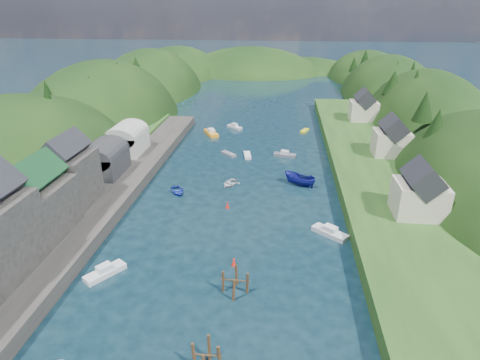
# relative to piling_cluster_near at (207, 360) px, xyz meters

# --- Properties ---
(ground) EXTENTS (600.00, 600.00, 0.00)m
(ground) POSITION_rel_piling_cluster_near_xyz_m (-0.68, 56.54, -1.18)
(ground) COLOR black
(ground) RESTS_ON ground
(hillside_left) EXTENTS (44.00, 245.56, 52.00)m
(hillside_left) POSITION_rel_piling_cluster_near_xyz_m (-45.68, 81.54, -9.22)
(hillside_left) COLOR black
(hillside_left) RESTS_ON ground
(hillside_right) EXTENTS (36.00, 245.56, 48.00)m
(hillside_right) POSITION_rel_piling_cluster_near_xyz_m (44.32, 81.54, -8.60)
(hillside_right) COLOR black
(hillside_right) RESTS_ON ground
(far_hills) EXTENTS (103.00, 68.00, 44.00)m
(far_hills) POSITION_rel_piling_cluster_near_xyz_m (0.54, 180.55, -11.98)
(far_hills) COLOR black
(far_hills) RESTS_ON ground
(hill_trees) EXTENTS (90.93, 147.21, 12.66)m
(hill_trees) POSITION_rel_piling_cluster_near_xyz_m (0.38, 70.18, 9.88)
(hill_trees) COLOR black
(hill_trees) RESTS_ON ground
(quay_left) EXTENTS (12.00, 110.00, 2.00)m
(quay_left) POSITION_rel_piling_cluster_near_xyz_m (-24.68, 26.54, -0.18)
(quay_left) COLOR #2D2B28
(quay_left) RESTS_ON ground
(terrace_left_grass) EXTENTS (12.00, 110.00, 2.50)m
(terrace_left_grass) POSITION_rel_piling_cluster_near_xyz_m (-31.68, 26.54, 0.07)
(terrace_left_grass) COLOR #234719
(terrace_left_grass) RESTS_ON ground
(quayside_buildings) EXTENTS (8.00, 35.84, 12.90)m
(quayside_buildings) POSITION_rel_piling_cluster_near_xyz_m (-26.68, 12.94, 5.90)
(quayside_buildings) COLOR #2D2B28
(quayside_buildings) RESTS_ON quay_left
(boat_sheds) EXTENTS (7.00, 21.00, 7.50)m
(boat_sheds) POSITION_rel_piling_cluster_near_xyz_m (-26.68, 45.54, 4.09)
(boat_sheds) COLOR #2D2D30
(boat_sheds) RESTS_ON quay_left
(terrace_right) EXTENTS (16.00, 120.00, 2.40)m
(terrace_right) POSITION_rel_piling_cluster_near_xyz_m (24.32, 46.54, 0.02)
(terrace_right) COLOR #234719
(terrace_right) RESTS_ON ground
(right_bank_cottages) EXTENTS (9.00, 59.24, 8.41)m
(right_bank_cottages) POSITION_rel_piling_cluster_near_xyz_m (27.32, 54.88, 4.66)
(right_bank_cottages) COLOR beige
(right_bank_cottages) RESTS_ON terrace_right
(piling_cluster_near) EXTENTS (2.84, 2.68, 3.51)m
(piling_cluster_near) POSITION_rel_piling_cluster_near_xyz_m (0.00, 0.00, 0.00)
(piling_cluster_near) COLOR #382314
(piling_cluster_near) RESTS_ON ground
(piling_cluster_far) EXTENTS (3.42, 3.17, 3.43)m
(piling_cluster_far) POSITION_rel_piling_cluster_near_xyz_m (1.30, 11.03, -0.03)
(piling_cluster_far) COLOR #382314
(piling_cluster_far) RESTS_ON ground
(channel_buoy_near) EXTENTS (0.70, 0.70, 1.10)m
(channel_buoy_near) POSITION_rel_piling_cluster_near_xyz_m (0.52, 16.19, -0.70)
(channel_buoy_near) COLOR red
(channel_buoy_near) RESTS_ON ground
(channel_buoy_far) EXTENTS (0.70, 0.70, 1.10)m
(channel_buoy_far) POSITION_rel_piling_cluster_near_xyz_m (-2.50, 31.94, -0.70)
(channel_buoy_far) COLOR red
(channel_buoy_far) RESTS_ON ground
(moored_boats) EXTENTS (33.76, 88.67, 2.47)m
(moored_boats) POSITION_rel_piling_cluster_near_xyz_m (-2.53, 29.72, -0.46)
(moored_boats) COLOR silver
(moored_boats) RESTS_ON ground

